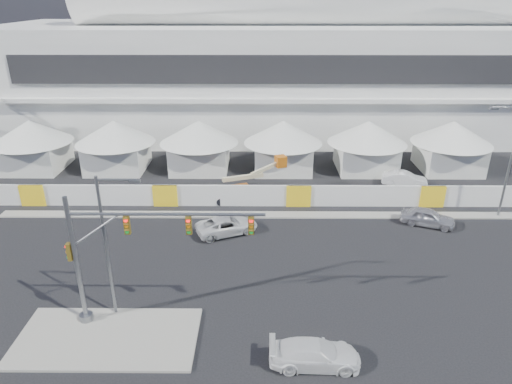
{
  "coord_description": "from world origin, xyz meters",
  "views": [
    {
      "loc": [
        2.44,
        -23.01,
        17.71
      ],
      "look_at": [
        2.21,
        10.0,
        3.32
      ],
      "focal_mm": 32.0,
      "sensor_mm": 36.0,
      "label": 1
    }
  ],
  "objects_px": {
    "lot_car_a": "(405,179)",
    "traffic_mast": "(115,255)",
    "sedan_silver": "(428,217)",
    "pickup_curb": "(227,225)",
    "streetlight_median": "(109,238)",
    "boom_lift": "(238,190)",
    "streetlight_curb": "(510,154)",
    "pickup_near": "(315,354)"
  },
  "relations": [
    {
      "from": "pickup_curb",
      "to": "pickup_near",
      "type": "height_order",
      "value": "pickup_curb"
    },
    {
      "from": "traffic_mast",
      "to": "streetlight_median",
      "type": "height_order",
      "value": "streetlight_median"
    },
    {
      "from": "streetlight_median",
      "to": "lot_car_a",
      "type": "bearing_deg",
      "value": 41.24
    },
    {
      "from": "pickup_near",
      "to": "lot_car_a",
      "type": "bearing_deg",
      "value": -24.72
    },
    {
      "from": "streetlight_median",
      "to": "sedan_silver",
      "type": "bearing_deg",
      "value": 27.49
    },
    {
      "from": "boom_lift",
      "to": "streetlight_median",
      "type": "bearing_deg",
      "value": -130.58
    },
    {
      "from": "sedan_silver",
      "to": "pickup_near",
      "type": "xyz_separation_m",
      "value": [
        -11.07,
        -15.64,
        -0.05
      ]
    },
    {
      "from": "traffic_mast",
      "to": "streetlight_median",
      "type": "relative_size",
      "value": 1.24
    },
    {
      "from": "pickup_curb",
      "to": "streetlight_curb",
      "type": "xyz_separation_m",
      "value": [
        23.06,
        3.18,
        4.97
      ]
    },
    {
      "from": "sedan_silver",
      "to": "boom_lift",
      "type": "bearing_deg",
      "value": 94.19
    },
    {
      "from": "pickup_near",
      "to": "streetlight_curb",
      "type": "xyz_separation_m",
      "value": [
        17.59,
        17.32,
        4.97
      ]
    },
    {
      "from": "pickup_near",
      "to": "streetlight_curb",
      "type": "relative_size",
      "value": 0.48
    },
    {
      "from": "streetlight_median",
      "to": "streetlight_curb",
      "type": "bearing_deg",
      "value": 24.75
    },
    {
      "from": "pickup_curb",
      "to": "sedan_silver",
      "type": "bearing_deg",
      "value": -108.16
    },
    {
      "from": "sedan_silver",
      "to": "pickup_curb",
      "type": "xyz_separation_m",
      "value": [
        -16.54,
        -1.5,
        -0.05
      ]
    },
    {
      "from": "pickup_near",
      "to": "streetlight_curb",
      "type": "bearing_deg",
      "value": -44.39
    },
    {
      "from": "sedan_silver",
      "to": "boom_lift",
      "type": "distance_m",
      "value": 16.7
    },
    {
      "from": "pickup_curb",
      "to": "streetlight_curb",
      "type": "distance_m",
      "value": 23.8
    },
    {
      "from": "sedan_silver",
      "to": "pickup_curb",
      "type": "height_order",
      "value": "sedan_silver"
    },
    {
      "from": "lot_car_a",
      "to": "traffic_mast",
      "type": "distance_m",
      "value": 30.84
    },
    {
      "from": "streetlight_median",
      "to": "boom_lift",
      "type": "height_order",
      "value": "streetlight_median"
    },
    {
      "from": "sedan_silver",
      "to": "streetlight_curb",
      "type": "xyz_separation_m",
      "value": [
        6.51,
        1.67,
        4.92
      ]
    },
    {
      "from": "streetlight_median",
      "to": "streetlight_curb",
      "type": "relative_size",
      "value": 0.9
    },
    {
      "from": "streetlight_median",
      "to": "streetlight_curb",
      "type": "distance_m",
      "value": 31.78
    },
    {
      "from": "streetlight_curb",
      "to": "pickup_curb",
      "type": "bearing_deg",
      "value": -172.15
    },
    {
      "from": "traffic_mast",
      "to": "streetlight_curb",
      "type": "bearing_deg",
      "value": 26.34
    },
    {
      "from": "traffic_mast",
      "to": "boom_lift",
      "type": "bearing_deg",
      "value": 71.13
    },
    {
      "from": "sedan_silver",
      "to": "pickup_near",
      "type": "bearing_deg",
      "value": 166.34
    },
    {
      "from": "streetlight_median",
      "to": "traffic_mast",
      "type": "bearing_deg",
      "value": -58.11
    },
    {
      "from": "sedan_silver",
      "to": "traffic_mast",
      "type": "xyz_separation_m",
      "value": [
        -21.87,
        -12.38,
        3.81
      ]
    },
    {
      "from": "pickup_curb",
      "to": "streetlight_curb",
      "type": "bearing_deg",
      "value": -105.51
    },
    {
      "from": "streetlight_median",
      "to": "boom_lift",
      "type": "bearing_deg",
      "value": 68.92
    },
    {
      "from": "sedan_silver",
      "to": "traffic_mast",
      "type": "relative_size",
      "value": 0.4
    },
    {
      "from": "sedan_silver",
      "to": "boom_lift",
      "type": "xyz_separation_m",
      "value": [
        -15.93,
        5.01,
        0.27
      ]
    },
    {
      "from": "sedan_silver",
      "to": "streetlight_median",
      "type": "distance_m",
      "value": 25.57
    },
    {
      "from": "streetlight_curb",
      "to": "pickup_near",
      "type": "bearing_deg",
      "value": -135.44
    },
    {
      "from": "boom_lift",
      "to": "pickup_near",
      "type": "bearing_deg",
      "value": -96.27
    },
    {
      "from": "pickup_near",
      "to": "traffic_mast",
      "type": "height_order",
      "value": "traffic_mast"
    },
    {
      "from": "traffic_mast",
      "to": "streetlight_curb",
      "type": "height_order",
      "value": "streetlight_curb"
    },
    {
      "from": "pickup_curb",
      "to": "boom_lift",
      "type": "distance_m",
      "value": 6.55
    },
    {
      "from": "lot_car_a",
      "to": "traffic_mast",
      "type": "height_order",
      "value": "traffic_mast"
    },
    {
      "from": "traffic_mast",
      "to": "streetlight_median",
      "type": "xyz_separation_m",
      "value": [
        -0.47,
        0.75,
        0.63
      ]
    }
  ]
}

